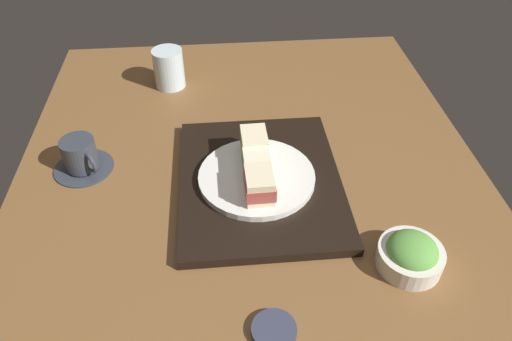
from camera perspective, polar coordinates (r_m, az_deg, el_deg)
The scene contains 10 objects.
ground_plane at distance 96.46cm, azimuth -0.16°, elevation -4.63°, with size 140.00×100.00×3.00cm, color brown.
serving_tray at distance 98.66cm, azimuth 0.49°, elevation -1.31°, with size 40.66×32.83×2.03cm, color black.
sandwich_plate at distance 97.17cm, azimuth 0.08°, elevation -0.76°, with size 23.71×23.71×1.35cm, color silver.
sandwich_near at distance 90.46cm, azimuth 0.42°, elevation -1.71°, with size 7.52×5.78×5.44cm.
sandwich_middle at distance 95.01cm, azimuth 0.08°, elevation 0.70°, with size 7.26×5.55×5.17cm.
sandwich_far at distance 99.45cm, azimuth -0.22°, elevation 3.08°, with size 7.32×5.49×5.77cm.
salad_bowl at distance 87.54cm, azimuth 17.94°, elevation -9.49°, with size 11.42×11.42×6.28cm.
coffee_cup at distance 107.53cm, azimuth -20.11°, elevation 1.52°, with size 12.58×12.58×7.55cm.
drinking_glass at distance 130.35cm, azimuth -10.34°, elevation 11.88°, with size 7.92×7.92×10.23cm, color silver.
small_sauce_dish at distance 77.82cm, azimuth 2.15°, elevation -18.48°, with size 7.12×7.12×1.21cm, color #33384C.
Camera 1 is at (-66.80, 5.78, 67.84)cm, focal length 33.60 mm.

